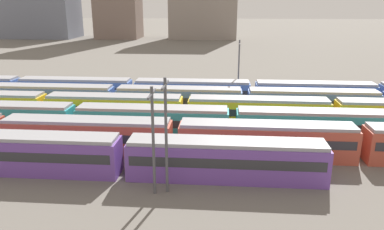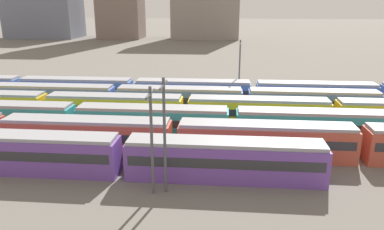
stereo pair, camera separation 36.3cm
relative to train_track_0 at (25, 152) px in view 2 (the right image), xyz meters
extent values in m
cube|color=#6B429E|center=(0.00, 0.00, -0.20)|extent=(18.00, 3.00, 3.40)
cube|color=#2D2D33|center=(0.00, 0.00, 0.20)|extent=(17.20, 3.06, 0.90)
cube|color=#939399|center=(0.00, 0.00, 1.67)|extent=(17.60, 2.70, 0.35)
cube|color=#6B429E|center=(18.90, 0.00, -0.20)|extent=(18.00, 3.00, 3.40)
cube|color=#2D2D33|center=(18.90, 0.00, 0.20)|extent=(17.20, 3.06, 0.90)
cube|color=#939399|center=(18.90, 0.00, 1.67)|extent=(17.60, 2.70, 0.35)
cube|color=#BC4C38|center=(4.17, 5.20, -0.20)|extent=(18.00, 3.00, 3.40)
cube|color=#2D2D33|center=(4.17, 5.20, 0.20)|extent=(17.20, 3.06, 0.90)
cube|color=#939399|center=(4.17, 5.20, 1.67)|extent=(17.60, 2.70, 0.35)
cube|color=#BC4C38|center=(23.07, 5.20, -0.20)|extent=(18.00, 3.00, 3.40)
cube|color=#2D2D33|center=(23.07, 5.20, 0.20)|extent=(17.20, 3.06, 0.90)
cube|color=#939399|center=(23.07, 5.20, 1.67)|extent=(17.60, 2.70, 0.35)
cube|color=teal|center=(-8.63, 10.40, -0.20)|extent=(18.00, 3.00, 3.40)
cube|color=#2D2D33|center=(-8.63, 10.40, 0.20)|extent=(17.20, 3.06, 0.90)
cube|color=teal|center=(10.27, 10.40, -0.20)|extent=(18.00, 3.00, 3.40)
cube|color=#2D2D33|center=(10.27, 10.40, 0.20)|extent=(17.20, 3.06, 0.90)
cube|color=#939399|center=(10.27, 10.40, 1.67)|extent=(17.60, 2.70, 0.35)
cube|color=teal|center=(29.17, 10.40, -0.20)|extent=(18.00, 3.00, 3.40)
cube|color=#2D2D33|center=(29.17, 10.40, 0.20)|extent=(17.20, 3.06, 0.90)
cube|color=#939399|center=(29.17, 10.40, 1.67)|extent=(17.60, 2.70, 0.35)
cube|color=yellow|center=(4.20, 15.60, -0.20)|extent=(18.00, 3.00, 3.40)
cube|color=#2D2D33|center=(4.20, 15.60, 0.20)|extent=(17.20, 3.06, 0.90)
cube|color=#939399|center=(4.20, 15.60, 1.67)|extent=(17.60, 2.70, 0.35)
cube|color=yellow|center=(23.10, 15.60, -0.20)|extent=(18.00, 3.00, 3.40)
cube|color=#2D2D33|center=(23.10, 15.60, 0.20)|extent=(17.20, 3.06, 0.90)
cube|color=#939399|center=(23.10, 15.60, 1.67)|extent=(17.60, 2.70, 0.35)
cube|color=#4C70BC|center=(-6.64, 20.80, -0.20)|extent=(18.00, 3.00, 3.40)
cube|color=#2D2D33|center=(-6.64, 20.80, 0.20)|extent=(17.20, 3.06, 0.90)
cube|color=#939399|center=(-6.64, 20.80, 1.67)|extent=(17.60, 2.70, 0.35)
cube|color=#4C70BC|center=(12.26, 20.80, -0.20)|extent=(18.00, 3.00, 3.40)
cube|color=#2D2D33|center=(12.26, 20.80, 0.20)|extent=(17.20, 3.06, 0.90)
cube|color=#939399|center=(12.26, 20.80, 1.67)|extent=(17.60, 2.70, 0.35)
cube|color=#4C70BC|center=(31.16, 20.80, -0.20)|extent=(18.00, 3.00, 3.40)
cube|color=#2D2D33|center=(31.16, 20.80, 0.20)|extent=(17.20, 3.06, 0.90)
cube|color=#939399|center=(31.16, 20.80, 1.67)|extent=(17.60, 2.70, 0.35)
cube|color=#4C70BC|center=(-5.15, 26.00, -0.20)|extent=(18.00, 3.00, 3.40)
cube|color=#2D2D33|center=(-5.15, 26.00, 0.20)|extent=(17.20, 3.06, 0.90)
cube|color=#939399|center=(-5.15, 26.00, 1.67)|extent=(17.60, 2.70, 0.35)
cube|color=#4C70BC|center=(13.75, 26.00, -0.20)|extent=(18.00, 3.00, 3.40)
cube|color=#2D2D33|center=(13.75, 26.00, 0.20)|extent=(17.20, 3.06, 0.90)
cube|color=#939399|center=(13.75, 26.00, 1.67)|extent=(17.60, 2.70, 0.35)
cube|color=#4C70BC|center=(32.65, 26.00, -0.20)|extent=(18.00, 3.00, 3.40)
cube|color=#2D2D33|center=(32.65, 26.00, 0.20)|extent=(17.20, 3.06, 0.90)
cube|color=#939399|center=(32.65, 26.00, 1.67)|extent=(17.60, 2.70, 0.35)
cylinder|color=#4C4C51|center=(12.91, -3.29, 2.75)|extent=(0.24, 0.24, 9.31)
cube|color=#47474C|center=(12.91, -3.29, 6.81)|extent=(0.16, 3.20, 0.16)
cylinder|color=#4C4C51|center=(21.02, 28.91, 2.97)|extent=(0.24, 0.24, 9.75)
cube|color=#47474C|center=(21.02, 28.91, 7.25)|extent=(0.16, 3.20, 0.16)
cylinder|color=#4C4C51|center=(13.91, -2.91, 3.08)|extent=(0.24, 0.24, 9.96)
cube|color=#47474C|center=(13.91, -2.91, 7.46)|extent=(0.16, 3.20, 0.16)
cube|color=slate|center=(-59.96, 130.26, 10.88)|extent=(29.58, 18.23, 25.57)
camera|label=1|loc=(18.35, -31.55, 13.84)|focal=35.16mm
camera|label=2|loc=(18.71, -31.52, 13.84)|focal=35.16mm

